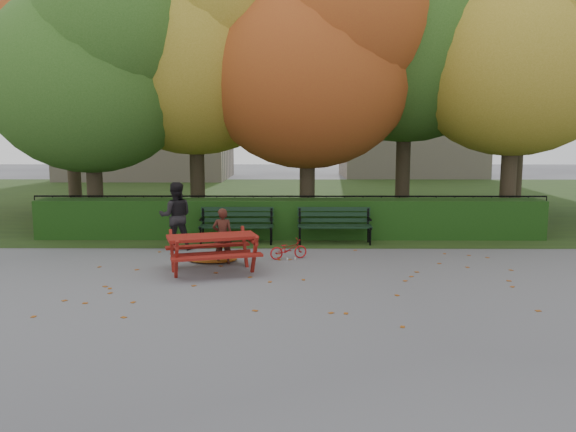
{
  "coord_description": "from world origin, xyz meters",
  "views": [
    {
      "loc": [
        0.04,
        -9.93,
        2.59
      ],
      "look_at": [
        -0.02,
        1.4,
        1.0
      ],
      "focal_mm": 35.0,
      "sensor_mm": 36.0,
      "label": 1
    }
  ],
  "objects_px": {
    "tree_d": "(422,21)",
    "picnic_table": "(212,244)",
    "tree_c": "(320,56)",
    "tree_e": "(531,44)",
    "child": "(223,236)",
    "bicycle": "(288,249)",
    "tree_b": "(205,39)",
    "bench_right": "(334,222)",
    "bench_left": "(237,222)",
    "tree_g": "(535,55)",
    "tree_f": "(75,43)",
    "adult": "(176,216)",
    "tree_a": "(98,65)"
  },
  "relations": [
    {
      "from": "tree_d",
      "to": "bench_right",
      "type": "distance_m",
      "value": 7.07
    },
    {
      "from": "bench_left",
      "to": "tree_d",
      "type": "bearing_deg",
      "value": 34.26
    },
    {
      "from": "tree_b",
      "to": "tree_d",
      "type": "bearing_deg",
      "value": 4.38
    },
    {
      "from": "tree_c",
      "to": "bench_left",
      "type": "height_order",
      "value": "tree_c"
    },
    {
      "from": "tree_g",
      "to": "bench_right",
      "type": "bearing_deg",
      "value": -140.05
    },
    {
      "from": "tree_e",
      "to": "tree_g",
      "type": "xyz_separation_m",
      "value": [
        1.81,
        3.99,
        0.29
      ]
    },
    {
      "from": "tree_f",
      "to": "tree_e",
      "type": "bearing_deg",
      "value": -14.25
    },
    {
      "from": "tree_a",
      "to": "adult",
      "type": "relative_size",
      "value": 4.75
    },
    {
      "from": "tree_e",
      "to": "child",
      "type": "xyz_separation_m",
      "value": [
        -7.9,
        -4.3,
        -4.51
      ]
    },
    {
      "from": "picnic_table",
      "to": "tree_b",
      "type": "bearing_deg",
      "value": 81.63
    },
    {
      "from": "tree_b",
      "to": "picnic_table",
      "type": "relative_size",
      "value": 4.36
    },
    {
      "from": "tree_d",
      "to": "tree_b",
      "type": "bearing_deg",
      "value": -175.62
    },
    {
      "from": "tree_g",
      "to": "bench_left",
      "type": "xyz_separation_m",
      "value": [
        -9.63,
        -6.06,
        -4.85
      ]
    },
    {
      "from": "tree_a",
      "to": "bicycle",
      "type": "height_order",
      "value": "tree_a"
    },
    {
      "from": "bench_left",
      "to": "picnic_table",
      "type": "height_order",
      "value": "bench_left"
    },
    {
      "from": "tree_d",
      "to": "tree_f",
      "type": "relative_size",
      "value": 1.04
    },
    {
      "from": "tree_a",
      "to": "tree_c",
      "type": "xyz_separation_m",
      "value": [
        6.02,
        0.38,
        0.3
      ]
    },
    {
      "from": "tree_f",
      "to": "bench_left",
      "type": "relative_size",
      "value": 5.1
    },
    {
      "from": "tree_c",
      "to": "bench_right",
      "type": "distance_m",
      "value": 4.87
    },
    {
      "from": "tree_g",
      "to": "bicycle",
      "type": "height_order",
      "value": "tree_g"
    },
    {
      "from": "child",
      "to": "bicycle",
      "type": "height_order",
      "value": "child"
    },
    {
      "from": "tree_b",
      "to": "tree_c",
      "type": "distance_m",
      "value": 3.42
    },
    {
      "from": "tree_b",
      "to": "bench_right",
      "type": "distance_m",
      "value": 6.76
    },
    {
      "from": "tree_c",
      "to": "bicycle",
      "type": "xyz_separation_m",
      "value": [
        -0.85,
        -4.08,
        -4.61
      ]
    },
    {
      "from": "picnic_table",
      "to": "tree_g",
      "type": "bearing_deg",
      "value": 25.34
    },
    {
      "from": "tree_d",
      "to": "picnic_table",
      "type": "relative_size",
      "value": 4.76
    },
    {
      "from": "tree_b",
      "to": "tree_g",
      "type": "bearing_deg",
      "value": 15.63
    },
    {
      "from": "tree_b",
      "to": "bench_left",
      "type": "xyz_separation_m",
      "value": [
        1.14,
        -3.04,
        -4.88
      ]
    },
    {
      "from": "tree_a",
      "to": "bicycle",
      "type": "bearing_deg",
      "value": -35.54
    },
    {
      "from": "tree_g",
      "to": "child",
      "type": "distance_m",
      "value": 13.64
    },
    {
      "from": "tree_a",
      "to": "tree_e",
      "type": "height_order",
      "value": "tree_e"
    },
    {
      "from": "tree_e",
      "to": "bench_left",
      "type": "relative_size",
      "value": 4.53
    },
    {
      "from": "tree_f",
      "to": "adult",
      "type": "relative_size",
      "value": 5.83
    },
    {
      "from": "adult",
      "to": "bicycle",
      "type": "xyz_separation_m",
      "value": [
        2.62,
        -1.02,
        -0.57
      ]
    },
    {
      "from": "tree_b",
      "to": "tree_f",
      "type": "height_order",
      "value": "tree_f"
    },
    {
      "from": "tree_c",
      "to": "tree_e",
      "type": "xyz_separation_m",
      "value": [
        5.69,
        -0.19,
        0.26
      ]
    },
    {
      "from": "bench_right",
      "to": "picnic_table",
      "type": "relative_size",
      "value": 0.89
    },
    {
      "from": "tree_a",
      "to": "adult",
      "type": "height_order",
      "value": "tree_a"
    },
    {
      "from": "tree_f",
      "to": "child",
      "type": "relative_size",
      "value": 7.96
    },
    {
      "from": "tree_f",
      "to": "tree_d",
      "type": "bearing_deg",
      "value": -10.33
    },
    {
      "from": "tree_e",
      "to": "tree_g",
      "type": "bearing_deg",
      "value": 65.6
    },
    {
      "from": "bench_right",
      "to": "picnic_table",
      "type": "height_order",
      "value": "bench_right"
    },
    {
      "from": "tree_f",
      "to": "child",
      "type": "height_order",
      "value": "tree_f"
    },
    {
      "from": "tree_a",
      "to": "child",
      "type": "relative_size",
      "value": 6.49
    },
    {
      "from": "tree_a",
      "to": "child",
      "type": "xyz_separation_m",
      "value": [
        3.81,
        -4.11,
        -3.94
      ]
    },
    {
      "from": "adult",
      "to": "child",
      "type": "bearing_deg",
      "value": 121.53
    },
    {
      "from": "tree_a",
      "to": "bench_left",
      "type": "bearing_deg",
      "value": -25.76
    },
    {
      "from": "tree_a",
      "to": "tree_d",
      "type": "xyz_separation_m",
      "value": [
        9.07,
        1.65,
        1.46
      ]
    },
    {
      "from": "bench_right",
      "to": "adult",
      "type": "bearing_deg",
      "value": -167.89
    },
    {
      "from": "tree_g",
      "to": "tree_f",
      "type": "bearing_deg",
      "value": -178.06
    }
  ]
}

